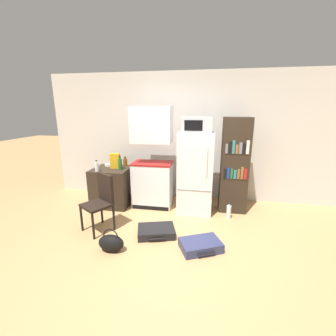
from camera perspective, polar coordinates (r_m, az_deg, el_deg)
ground_plane at (r=3.41m, az=0.88°, el=-19.36°), size 24.00×24.00×0.00m
wall_back at (r=4.83m, az=7.15°, el=7.69°), size 6.40×0.10×2.65m
side_table at (r=4.72m, az=-13.98°, el=-4.59°), size 0.72×0.66×0.76m
kitchen_hutch at (r=4.40m, az=-4.01°, el=1.51°), size 0.77×0.49×1.96m
refrigerator at (r=4.25m, az=6.96°, el=-1.14°), size 0.63×0.64×1.51m
microwave at (r=4.09m, az=7.35°, el=10.86°), size 0.53×0.44×0.26m
bookshelf at (r=4.36m, az=16.51°, el=0.56°), size 0.49×0.38×1.77m
bottle_clear_short at (r=4.44m, az=-17.64°, el=0.31°), size 0.08×0.08×0.22m
bottle_amber_beer at (r=4.76m, az=-10.80°, el=1.53°), size 0.09×0.09×0.19m
bottle_green_tall at (r=4.45m, az=-12.07°, el=1.03°), size 0.07×0.07×0.28m
bowl at (r=4.80m, az=-14.75°, el=0.74°), size 0.17×0.17×0.05m
cereal_box at (r=4.56m, az=-13.29°, el=1.74°), size 0.19×0.07×0.30m
chair at (r=3.77m, az=-16.60°, el=-7.29°), size 0.55×0.55×0.92m
suitcase_large_flat at (r=3.65m, az=-3.02°, el=-15.75°), size 0.65×0.53×0.12m
suitcase_small_flat at (r=3.36m, az=8.27°, el=-18.83°), size 0.65×0.56×0.13m
handbag at (r=3.36m, az=-14.26°, el=-17.93°), size 0.36×0.20×0.33m
water_bottle_front at (r=4.25m, az=15.16°, el=-10.59°), size 0.08×0.08×0.30m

